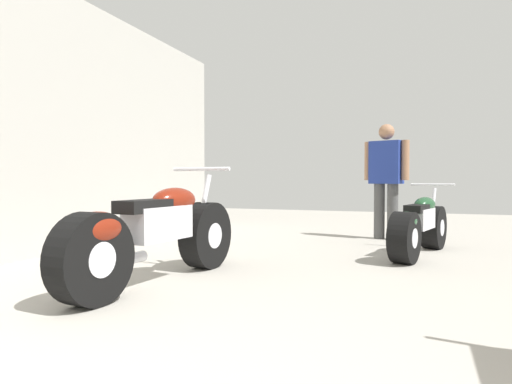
# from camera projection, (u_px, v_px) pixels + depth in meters

# --- Properties ---
(ground_plane) EXTENTS (17.11, 17.11, 0.00)m
(ground_plane) POSITION_uv_depth(u_px,v_px,m) (303.00, 273.00, 4.28)
(ground_plane) COLOR #A8A399
(garage_partition_left) EXTENTS (0.08, 7.84, 3.19)m
(garage_partition_left) POSITION_uv_depth(u_px,v_px,m) (50.00, 120.00, 5.30)
(garage_partition_left) COLOR #B7B5AD
(garage_partition_left) RESTS_ON ground_plane
(motorcycle_maroon_cruiser) EXTENTS (0.64, 2.17, 1.01)m
(motorcycle_maroon_cruiser) POSITION_uv_depth(u_px,v_px,m) (155.00, 235.00, 3.79)
(motorcycle_maroon_cruiser) COLOR black
(motorcycle_maroon_cruiser) RESTS_ON ground_plane
(motorcycle_black_naked) EXTENTS (0.73, 1.79, 0.84)m
(motorcycle_black_naked) POSITION_uv_depth(u_px,v_px,m) (419.00, 226.00, 5.23)
(motorcycle_black_naked) COLOR black
(motorcycle_black_naked) RESTS_ON ground_plane
(mechanic_in_blue) EXTENTS (0.69, 0.37, 1.71)m
(mechanic_in_blue) POSITION_uv_depth(u_px,v_px,m) (386.00, 174.00, 6.68)
(mechanic_in_blue) COLOR #4C4C4C
(mechanic_in_blue) RESTS_ON ground_plane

